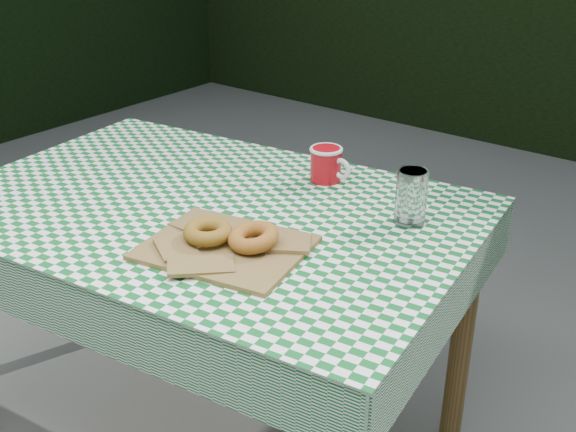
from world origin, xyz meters
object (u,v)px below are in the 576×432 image
Objects in this scene: drinking_glass at (411,197)px; paper_bag at (225,246)px; table at (213,333)px; coffee_mug at (326,164)px.

paper_bag is at bearing -124.17° from drinking_glass.
table is at bearing -153.73° from drinking_glass.
paper_bag is 0.46m from coffee_mug.
coffee_mug is 0.32m from drinking_glass.
drinking_glass is (0.30, -0.09, 0.02)m from coffee_mug.
coffee_mug is at bearing 163.36° from drinking_glass.
table is at bearing 144.14° from paper_bag.
coffee_mug is (-0.06, 0.45, 0.04)m from paper_bag.
paper_bag reaches higher than table.
coffee_mug is at bearing 97.00° from paper_bag.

